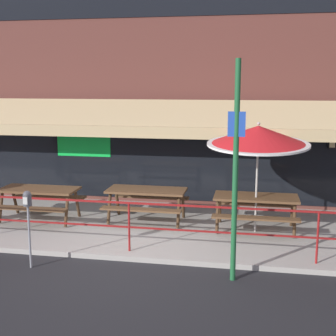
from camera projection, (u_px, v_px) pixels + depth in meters
ground_plane at (125, 262)px, 8.71m from camera, size 120.00×120.00×0.00m
patio_deck at (149, 227)px, 10.63m from camera, size 15.00×4.00×0.10m
restaurant_building at (167, 56)px, 12.07m from camera, size 15.00×1.60×7.98m
patio_railing at (129, 216)px, 8.85m from camera, size 13.84×0.04×0.97m
picnic_table_left at (39, 195)px, 10.85m from camera, size 1.80×1.42×0.76m
picnic_table_centre at (147, 196)px, 10.76m from camera, size 1.80×1.42×0.76m
picnic_table_right at (256, 203)px, 10.13m from camera, size 1.80×1.42×0.76m
patio_umbrella_right at (258, 136)px, 9.76m from camera, size 2.14×2.14×2.38m
parking_meter_near at (28, 206)px, 8.22m from camera, size 0.15×0.16×1.42m
street_sign_pole at (235, 170)px, 7.57m from camera, size 0.28×0.09×3.66m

